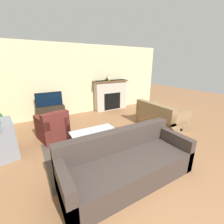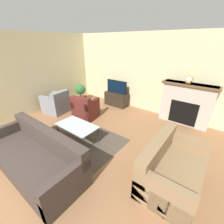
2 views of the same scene
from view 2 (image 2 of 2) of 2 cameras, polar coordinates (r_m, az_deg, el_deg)
The scene contains 13 objects.
wall_back at distance 5.70m, azimuth 10.48°, elevation 14.33°, with size 8.61×0.06×2.70m.
wall_left at distance 6.03m, azimuth -28.06°, elevation 12.43°, with size 0.06×7.94×2.70m.
area_rug at distance 4.19m, azimuth -13.24°, elevation -10.50°, with size 2.28×1.80×0.00m.
fireplace at distance 5.15m, azimuth 26.39°, elevation 2.99°, with size 1.56×0.40×1.29m.
tv_stand at distance 6.13m, azimuth 1.73°, elevation 4.99°, with size 0.95×0.42×0.54m.
tv at distance 5.96m, azimuth 1.78°, elevation 9.63°, with size 0.89×0.06×0.49m.
couch_sectional at distance 3.51m, azimuth -27.00°, elevation -15.12°, with size 2.36×0.91×0.82m.
couch_loveseat at distance 3.12m, azimuth 21.69°, elevation -19.65°, with size 0.90×1.47×0.82m.
armchair_by_window at distance 5.88m, azimuth -20.47°, elevation 2.77°, with size 0.89×0.81×0.82m.
armchair_accent at distance 5.15m, azimuth -10.08°, elevation 0.92°, with size 0.83×0.89×0.82m.
coffee_table at distance 4.00m, azimuth -13.19°, elevation -5.45°, with size 1.08×0.60×0.45m.
potted_plant at distance 6.69m, azimuth -11.99°, elevation 8.09°, with size 0.44×0.44×0.73m.
mantel_clock at distance 4.96m, azimuth 27.27°, elevation 11.05°, with size 0.19×0.07×0.22m.
Camera 2 is at (2.55, -0.02, 2.42)m, focal length 24.00 mm.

